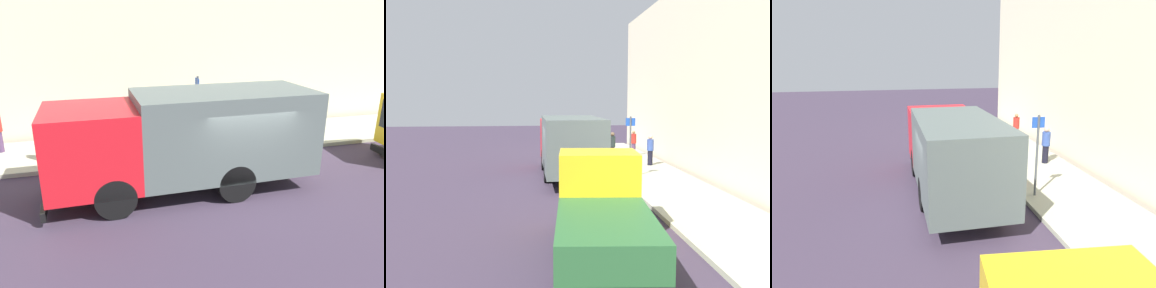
% 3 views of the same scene
% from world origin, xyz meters
% --- Properties ---
extents(ground, '(80.00, 80.00, 0.00)m').
position_xyz_m(ground, '(0.00, 0.00, 0.00)').
color(ground, '#3B2F41').
extents(sidewalk, '(3.42, 30.00, 0.15)m').
position_xyz_m(sidewalk, '(4.71, 0.00, 0.07)').
color(sidewalk, '#AFB096').
rests_on(sidewalk, ground).
extents(building_facade, '(0.50, 30.00, 9.69)m').
position_xyz_m(building_facade, '(6.92, 0.00, 4.85)').
color(building_facade, beige).
rests_on(building_facade, ground).
extents(large_utility_truck, '(2.62, 7.68, 2.91)m').
position_xyz_m(large_utility_truck, '(0.75, 1.52, 1.65)').
color(large_utility_truck, red).
rests_on(large_utility_truck, ground).
extents(small_flatbed_truck, '(2.56, 5.40, 2.30)m').
position_xyz_m(small_flatbed_truck, '(0.72, -8.05, 1.09)').
color(small_flatbed_truck, yellow).
rests_on(small_flatbed_truck, ground).
extents(pedestrian_walking, '(0.42, 0.42, 1.65)m').
position_xyz_m(pedestrian_walking, '(5.36, 3.68, 1.01)').
color(pedestrian_walking, black).
rests_on(pedestrian_walking, sidewalk).
extents(pedestrian_standing, '(0.38, 0.38, 1.69)m').
position_xyz_m(pedestrian_standing, '(3.59, 5.36, 1.04)').
color(pedestrian_standing, '#443156').
rests_on(pedestrian_standing, sidewalk).
extents(pedestrian_third, '(0.45, 0.45, 1.59)m').
position_xyz_m(pedestrian_third, '(5.36, 7.45, 0.98)').
color(pedestrian_third, '#493255').
rests_on(pedestrian_third, sidewalk).
extents(street_sign_post, '(0.44, 0.08, 2.80)m').
position_xyz_m(street_sign_post, '(3.45, 0.37, 1.79)').
color(street_sign_post, '#4C5156').
rests_on(street_sign_post, sidewalk).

